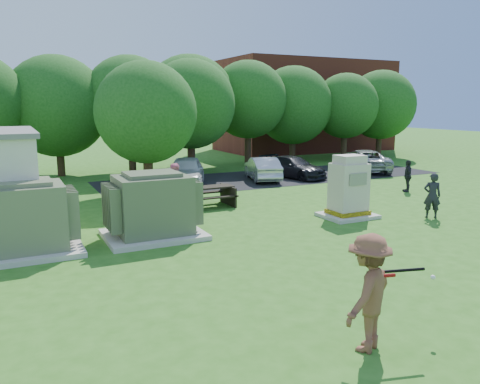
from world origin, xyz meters
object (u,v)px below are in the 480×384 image
transformer_right (153,207)px  car_dark (293,167)px  picnic_table (209,194)px  batter (368,293)px  transformer_left (23,220)px  car_silver_b (363,161)px  person_at_picnic (176,188)px  car_silver_a (262,168)px  person_by_generator (432,196)px  person_walking_right (408,176)px  generator_cabinet (349,190)px  car_white (186,171)px

transformer_right → car_dark: bearing=38.4°
picnic_table → batter: batter is taller
transformer_left → car_dark: (14.34, 8.43, -0.36)m
car_silver_b → person_at_picnic: bearing=44.7°
person_at_picnic → car_silver_a: (6.82, 5.41, -0.31)m
transformer_left → person_by_generator: 13.75m
batter → car_silver_b: 22.43m
batter → person_walking_right: 15.87m
person_by_generator → car_silver_b: 12.32m
transformer_right → person_walking_right: transformer_right is taller
car_dark → car_silver_b: car_silver_b is taller
batter → person_at_picnic: batter is taller
person_by_generator → person_walking_right: (3.24, 4.32, -0.07)m
person_walking_right → car_dark: (-2.49, 6.19, -0.16)m
generator_cabinet → car_white: size_ratio=0.53×
person_by_generator → transformer_right: bearing=25.6°
transformer_left → car_white: transformer_left is taller
person_walking_right → car_dark: bearing=-123.6°
car_dark → car_silver_b: 5.33m
batter → person_by_generator: batter is taller
picnic_table → person_by_generator: 8.55m
person_by_generator → car_silver_b: bearing=-82.0°
transformer_left → car_silver_b: size_ratio=0.61×
transformer_left → generator_cabinet: 10.93m
person_walking_right → car_silver_b: (2.83, 6.39, -0.08)m
car_silver_a → car_silver_b: car_silver_b is taller
car_silver_b → person_by_generator: bearing=83.6°
transformer_left → person_by_generator: transformer_left is taller
person_by_generator → car_dark: person_by_generator is taller
transformer_right → car_silver_a: size_ratio=0.76×
transformer_left → person_walking_right: size_ratio=1.96×
person_walking_right → car_dark: person_walking_right is taller
batter → person_walking_right: size_ratio=1.33×
batter → person_at_picnic: size_ratio=1.06×
person_at_picnic → person_walking_right: size_ratio=1.25×
car_silver_a → batter: bearing=82.7°
person_walking_right → car_silver_a: size_ratio=0.39×
transformer_right → person_walking_right: (13.13, 2.24, -0.20)m
batter → person_by_generator: 10.63m
person_by_generator → person_walking_right: person_by_generator is taller
transformer_right → car_silver_b: transformer_right is taller
transformer_right → picnic_table: transformer_right is taller
transformer_left → picnic_table: bearing=25.7°
person_at_picnic → car_silver_a: 8.71m
person_at_picnic → car_white: size_ratio=0.43×
person_at_picnic → person_by_generator: bearing=-45.9°
car_white → person_at_picnic: bearing=-89.8°
car_silver_b → transformer_left: bearing=46.9°
generator_cabinet → transformer_left: bearing=176.8°
picnic_table → car_dark: car_dark is taller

